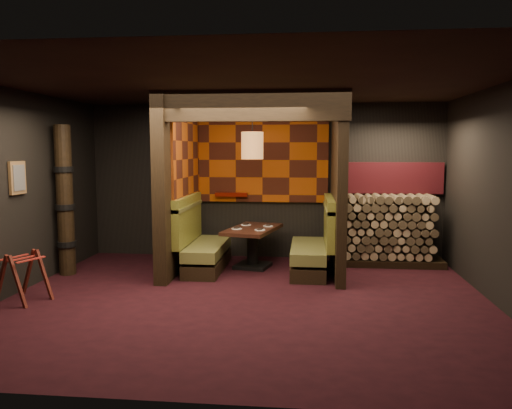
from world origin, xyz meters
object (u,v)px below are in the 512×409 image
at_px(dining_table, 253,241).
at_px(booth_bench_left, 201,246).
at_px(booth_bench_right, 315,248).
at_px(pendant_lamp, 252,145).
at_px(firewood_stack, 392,230).
at_px(totem_column, 65,201).
at_px(luggage_rack, 23,275).

bearing_deg(dining_table, booth_bench_left, -164.94).
bearing_deg(booth_bench_right, booth_bench_left, 180.00).
height_order(dining_table, pendant_lamp, pendant_lamp).
bearing_deg(booth_bench_left, pendant_lamp, 11.86).
xyz_separation_m(booth_bench_left, firewood_stack, (3.25, 0.70, 0.21)).
bearing_deg(totem_column, luggage_rack, -86.11).
height_order(booth_bench_right, pendant_lamp, pendant_lamp).
bearing_deg(booth_bench_right, pendant_lamp, 170.39).
relative_size(booth_bench_right, firewood_stack, 0.92).
bearing_deg(luggage_rack, totem_column, 93.89).
relative_size(totem_column, firewood_stack, 1.39).
distance_m(booth_bench_right, firewood_stack, 1.54).
xyz_separation_m(totem_column, firewood_stack, (5.33, 1.25, -0.57)).
height_order(booth_bench_left, booth_bench_right, same).
relative_size(dining_table, totem_column, 0.59).
distance_m(dining_table, luggage_rack, 3.59).
distance_m(booth_bench_left, dining_table, 0.88).
distance_m(dining_table, totem_column, 3.12).
xyz_separation_m(luggage_rack, totem_column, (-0.10, 1.42, 0.83)).
bearing_deg(luggage_rack, firewood_stack, 27.01).
bearing_deg(firewood_stack, dining_table, -168.87).
relative_size(booth_bench_left, totem_column, 0.67).
distance_m(booth_bench_left, firewood_stack, 3.33).
distance_m(pendant_lamp, totem_column, 3.15).
relative_size(luggage_rack, firewood_stack, 0.44).
height_order(booth_bench_right, dining_table, booth_bench_right).
relative_size(booth_bench_right, totem_column, 0.67).
distance_m(totem_column, firewood_stack, 5.51).
xyz_separation_m(booth_bench_right, firewood_stack, (1.35, 0.70, 0.21)).
bearing_deg(booth_bench_right, totem_column, -172.14).
bearing_deg(pendant_lamp, booth_bench_right, -9.61).
xyz_separation_m(dining_table, firewood_stack, (2.40, 0.47, 0.16)).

